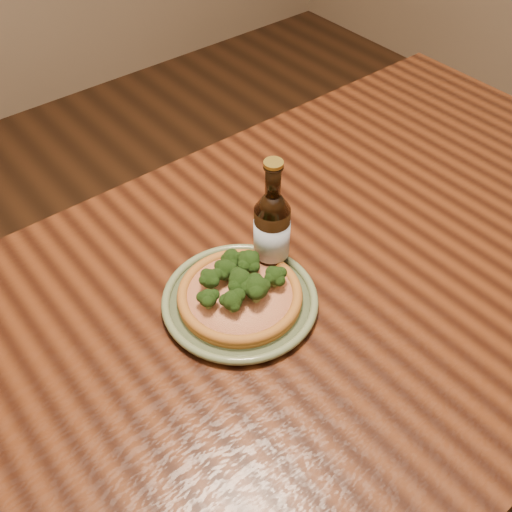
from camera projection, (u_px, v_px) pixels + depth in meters
ground at (324, 500)px, 1.53m from camera, size 4.50×4.50×0.00m
table at (315, 311)px, 1.12m from camera, size 1.60×0.90×0.75m
plate at (240, 300)px, 1.00m from camera, size 0.26×0.26×0.02m
pizza at (240, 292)px, 0.99m from camera, size 0.21×0.21×0.07m
beer_bottle at (272, 231)px, 1.02m from camera, size 0.06×0.06×0.23m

